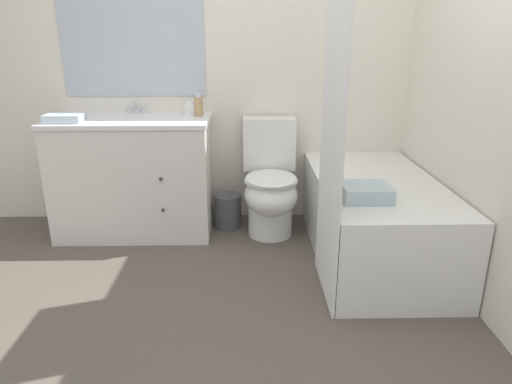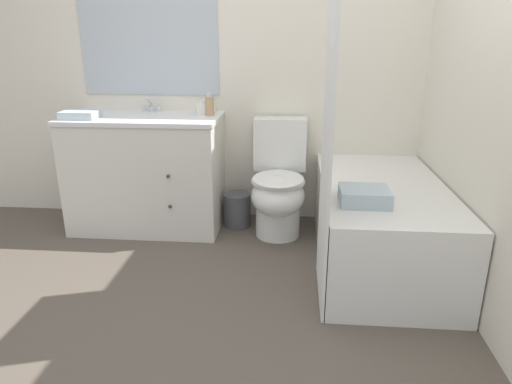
% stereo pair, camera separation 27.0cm
% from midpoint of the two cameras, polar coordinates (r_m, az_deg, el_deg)
% --- Properties ---
extents(ground_plane, '(14.00, 14.00, 0.00)m').
position_cam_midpoint_polar(ground_plane, '(2.29, -6.70, -18.29)').
color(ground_plane, brown).
extents(wall_back, '(8.00, 0.06, 2.50)m').
position_cam_midpoint_polar(wall_back, '(3.49, -5.03, 16.67)').
color(wall_back, silver).
rests_on(wall_back, ground_plane).
extents(wall_right, '(0.05, 2.64, 2.50)m').
position_cam_midpoint_polar(wall_right, '(2.86, 22.18, 14.92)').
color(wall_right, silver).
rests_on(wall_right, ground_plane).
extents(vanity_cabinet, '(1.11, 0.60, 0.84)m').
position_cam_midpoint_polar(vanity_cabinet, '(3.45, -17.13, 2.02)').
color(vanity_cabinet, silver).
rests_on(vanity_cabinet, ground_plane).
extents(sink_faucet, '(0.14, 0.12, 0.12)m').
position_cam_midpoint_polar(sink_faucet, '(3.55, -16.94, 9.91)').
color(sink_faucet, silver).
rests_on(sink_faucet, vanity_cabinet).
extents(toilet, '(0.39, 0.65, 0.82)m').
position_cam_midpoint_polar(toilet, '(3.28, -0.56, 0.75)').
color(toilet, white).
rests_on(toilet, ground_plane).
extents(bathtub, '(0.75, 1.45, 0.52)m').
position_cam_midpoint_polar(bathtub, '(3.03, 12.09, -3.22)').
color(bathtub, white).
rests_on(bathtub, ground_plane).
extents(shower_curtain, '(0.01, 0.59, 1.92)m').
position_cam_midpoint_polar(shower_curtain, '(2.35, 6.31, 8.56)').
color(shower_curtain, white).
rests_on(shower_curtain, ground_plane).
extents(wastebasket, '(0.21, 0.21, 0.25)m').
position_cam_midpoint_polar(wastebasket, '(3.47, -5.80, -2.38)').
color(wastebasket, '#4C4C51').
rests_on(wastebasket, ground_plane).
extents(tissue_box, '(0.11, 0.15, 0.11)m').
position_cam_midpoint_polar(tissue_box, '(3.41, -10.01, 10.24)').
color(tissue_box, white).
rests_on(tissue_box, vanity_cabinet).
extents(soap_dispenser, '(0.06, 0.06, 0.16)m').
position_cam_midpoint_polar(soap_dispenser, '(3.31, -9.58, 10.50)').
color(soap_dispenser, tan).
rests_on(soap_dispenser, vanity_cabinet).
extents(hand_towel_folded, '(0.24, 0.18, 0.05)m').
position_cam_midpoint_polar(hand_towel_folded, '(3.36, -24.99, 8.37)').
color(hand_towel_folded, silver).
rests_on(hand_towel_folded, vanity_cabinet).
extents(bath_towel_folded, '(0.26, 0.23, 0.08)m').
position_cam_midpoint_polar(bath_towel_folded, '(2.55, 10.66, -0.08)').
color(bath_towel_folded, silver).
rests_on(bath_towel_folded, bathtub).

